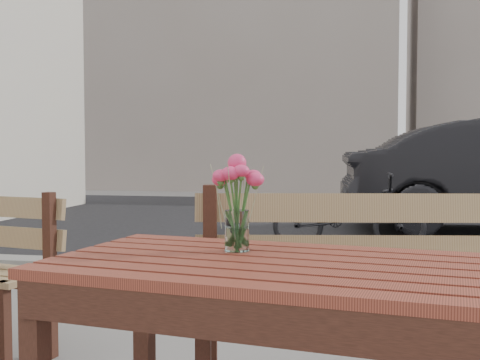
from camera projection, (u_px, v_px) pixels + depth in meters
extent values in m
cube|color=black|center=(352.00, 222.00, 8.55)|extent=(30.00, 8.00, 0.00)
cube|color=gray|center=(351.00, 278.00, 4.62)|extent=(30.00, 0.25, 0.12)
cube|color=gray|center=(238.00, 36.00, 15.76)|extent=(8.00, 3.00, 8.00)
cube|color=#572216|center=(263.00, 265.00, 1.70)|extent=(1.29, 0.88, 0.03)
cube|color=black|center=(144.00, 341.00, 2.18)|extent=(0.07, 0.07, 0.71)
cube|color=olive|center=(390.00, 304.00, 2.23)|extent=(1.54, 0.64, 0.03)
cube|color=olive|center=(378.00, 229.00, 2.44)|extent=(1.48, 0.27, 0.41)
cube|color=black|center=(210.00, 297.00, 2.42)|extent=(0.06, 0.06, 0.91)
cylinder|color=white|center=(237.00, 231.00, 1.84)|extent=(0.08, 0.08, 0.13)
cylinder|color=#386E2E|center=(237.00, 210.00, 1.84)|extent=(0.05, 0.05, 0.25)
cube|color=black|center=(2.00, 331.00, 2.72)|extent=(0.06, 0.06, 0.45)
cube|color=black|center=(49.00, 276.00, 3.00)|extent=(0.06, 0.06, 0.84)
imported|color=black|center=(348.00, 212.00, 6.12)|extent=(1.55, 0.57, 0.81)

